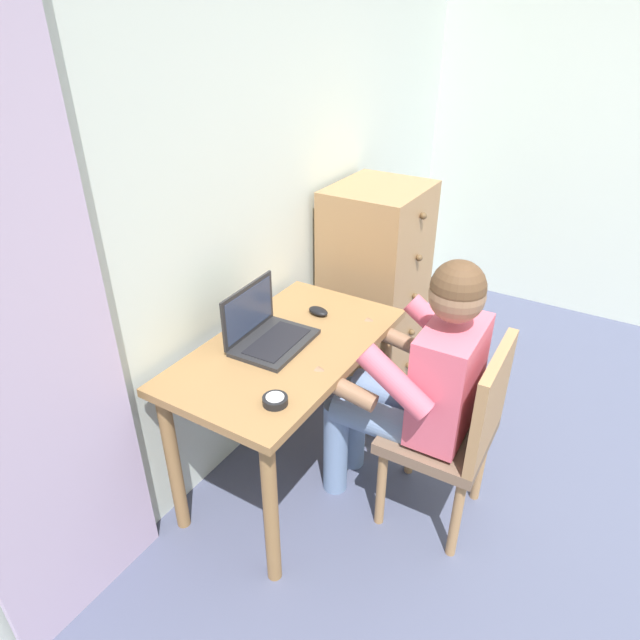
% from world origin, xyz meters
% --- Properties ---
extents(wall_back, '(4.80, 0.05, 2.50)m').
position_xyz_m(wall_back, '(0.00, 2.20, 1.25)').
color(wall_back, silver).
rests_on(wall_back, ground_plane).
extents(curtain_panel, '(0.59, 0.03, 2.16)m').
position_xyz_m(curtain_panel, '(-1.14, 2.13, 1.08)').
color(curtain_panel, '#B29EBC').
rests_on(curtain_panel, ground_plane).
extents(desk, '(1.06, 0.60, 0.73)m').
position_xyz_m(desk, '(-0.26, 1.83, 0.61)').
color(desk, olive).
rests_on(desk, ground_plane).
extents(dresser, '(0.54, 0.50, 1.14)m').
position_xyz_m(dresser, '(0.73, 1.91, 0.57)').
color(dresser, '#9E754C').
rests_on(dresser, ground_plane).
extents(chair, '(0.43, 0.41, 0.88)m').
position_xyz_m(chair, '(-0.11, 1.13, 0.49)').
color(chair, brown).
rests_on(chair, ground_plane).
extents(person_seated, '(0.54, 0.59, 1.19)m').
position_xyz_m(person_seated, '(-0.11, 1.32, 0.67)').
color(person_seated, '#6B84AD').
rests_on(person_seated, ground_plane).
extents(laptop, '(0.35, 0.26, 0.24)m').
position_xyz_m(laptop, '(-0.28, 1.92, 0.79)').
color(laptop, '#232326').
rests_on(laptop, desk).
extents(computer_mouse, '(0.08, 0.11, 0.03)m').
position_xyz_m(computer_mouse, '(0.03, 1.86, 0.75)').
color(computer_mouse, black).
rests_on(computer_mouse, desk).
extents(desk_clock, '(0.09, 0.09, 0.03)m').
position_xyz_m(desk_clock, '(-0.59, 1.65, 0.75)').
color(desk_clock, black).
rests_on(desk_clock, desk).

